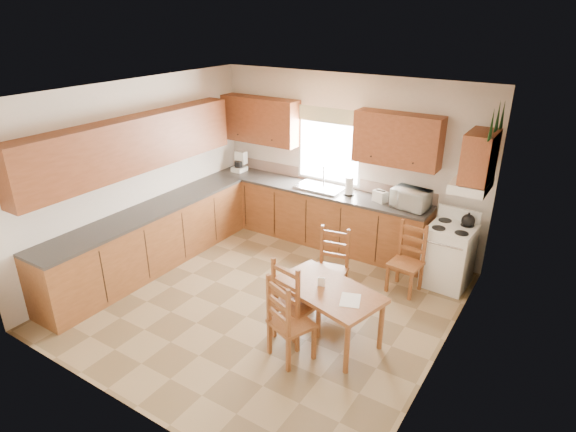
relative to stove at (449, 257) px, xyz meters
The scene contains 35 objects.
floor 2.58m from the stove, 137.74° to the right, with size 4.50×4.50×0.00m, color #89724E.
ceiling 3.40m from the stove, 137.74° to the right, with size 4.50×4.50×0.00m, color brown.
wall_left 4.56m from the stove, 157.54° to the right, with size 4.50×4.50×0.00m, color silver.
wall_right 1.97m from the stove, 77.75° to the right, with size 4.50×4.50×0.00m, color silver.
wall_back 2.16m from the stove, 163.89° to the left, with size 4.50×4.50×0.00m, color silver.
wall_front 4.48m from the stove, 115.40° to the right, with size 4.50×4.50×0.00m, color silver.
lower_cab_back 2.27m from the stove, behind, with size 3.75×0.60×0.88m, color brown.
lower_cab_left 4.26m from the stove, 154.12° to the right, with size 0.60×3.60×0.88m, color brown.
counter_back 2.32m from the stove, behind, with size 3.75×0.63×0.04m, color #393532.
counter_left 4.28m from the stove, 154.12° to the right, with size 0.63×3.60×0.04m, color #393532.
backsplash 2.39m from the stove, 166.70° to the left, with size 3.75×0.01×0.18m, color gray.
upper_cab_back_left 3.73m from the stove, behind, with size 1.41×0.33×0.75m, color brown.
upper_cab_back_right 1.79m from the stove, 159.62° to the left, with size 1.25×0.33×0.75m, color brown.
upper_cab_left 4.60m from the stove, 154.90° to the right, with size 0.33×3.60×0.75m, color brown.
upper_cab_stove 1.48m from the stove, 15.93° to the right, with size 0.33×0.62×0.62m, color brown.
range_hood 1.10m from the stove, 20.80° to the right, with size 0.44×0.62×0.12m, color silver.
window_frame 2.50m from the stove, 166.76° to the left, with size 1.13×0.02×1.18m, color silver.
window_pane 2.50m from the stove, 166.89° to the left, with size 1.05×0.01×1.10m, color white.
window_valance 2.76m from the stove, 167.51° to the left, with size 1.19×0.01×0.24m, color #5C7D45.
sink_basin 2.25m from the stove, behind, with size 0.75×0.45×0.04m, color silver.
pine_decal_a 2.01m from the stove, 48.76° to the right, with size 0.22×0.22×0.36m, color #163F17.
pine_decal_b 2.02m from the stove, ahead, with size 0.22×0.22×0.36m, color #163F17.
pine_decal_c 1.99m from the stove, 38.45° to the left, with size 0.22×0.22×0.36m, color #163F17.
stove is the anchor object (origin of this frame).
coffeemaker 3.89m from the stove, behind, with size 0.22×0.26×0.37m, color silver.
paper_towel 1.80m from the stove, behind, with size 0.12×0.12×0.28m, color white.
toaster 1.31m from the stove, 168.26° to the left, with size 0.21×0.13×0.17m, color silver.
microwave 0.97m from the stove, 160.68° to the left, with size 0.47×0.34×0.28m, color silver.
dining_table 2.13m from the stove, 113.33° to the right, with size 1.23×0.70×0.66m, color brown.
chair_near_left 2.43m from the stove, 117.99° to the right, with size 0.44×0.41×1.04m, color brown.
chair_near_right 2.67m from the stove, 112.18° to the right, with size 0.42×0.40×1.01m, color brown.
chair_far_left 0.66m from the stove, 131.97° to the right, with size 0.40×0.38×0.95m, color brown.
chair_far_right 1.72m from the stove, 133.89° to the right, with size 0.41×0.39×0.98m, color brown.
table_paper 2.11m from the stove, 104.54° to the right, with size 0.21×0.28×0.00m, color white.
table_card 2.18m from the stove, 115.65° to the right, with size 0.08×0.02×0.11m, color white.
Camera 1 is at (3.17, -4.42, 3.57)m, focal length 30.00 mm.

